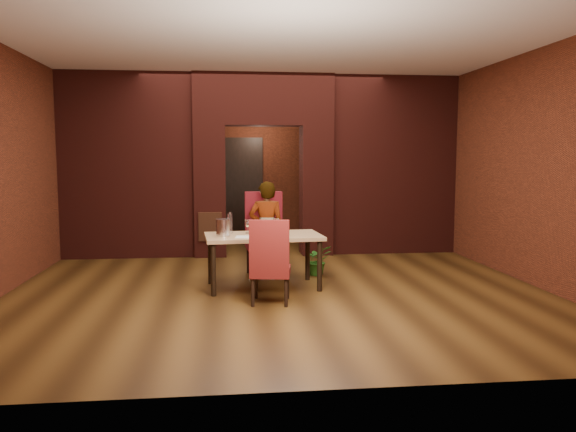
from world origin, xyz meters
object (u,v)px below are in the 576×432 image
at_px(chair_near, 271,261).
at_px(person_seated, 267,230).
at_px(wine_glass_c, 276,227).
at_px(wine_bucket, 223,228).
at_px(wine_glass_b, 264,227).
at_px(dining_table, 263,261).
at_px(chair_far, 266,234).
at_px(wine_glass_a, 247,227).
at_px(water_bottle, 230,223).
at_px(potted_plant, 317,260).

xyz_separation_m(chair_near, person_seated, (0.06, 1.42, 0.19)).
height_order(wine_glass_c, wine_bucket, wine_bucket).
bearing_deg(wine_glass_b, dining_table, -102.30).
relative_size(wine_glass_b, wine_glass_c, 0.86).
bearing_deg(chair_far, wine_glass_c, -88.42).
bearing_deg(wine_glass_a, chair_near, -76.21).
xyz_separation_m(person_seated, wine_bucket, (-0.62, -0.71, 0.13)).
bearing_deg(wine_glass_c, person_seated, 96.14).
bearing_deg(person_seated, wine_bucket, 54.92).
xyz_separation_m(wine_glass_c, wine_bucket, (-0.70, 0.02, 0.00)).
bearing_deg(wine_bucket, person_seated, 48.83).
relative_size(dining_table, water_bottle, 5.34).
height_order(chair_near, wine_glass_c, chair_near).
xyz_separation_m(chair_far, chair_near, (-0.05, -1.54, -0.10)).
bearing_deg(wine_bucket, dining_table, 9.91).
bearing_deg(potted_plant, wine_bucket, -150.01).
bearing_deg(wine_glass_a, wine_bucket, -142.07).
xyz_separation_m(dining_table, chair_far, (0.09, 0.74, 0.26)).
relative_size(chair_far, person_seated, 0.88).
relative_size(dining_table, wine_bucket, 6.77).
bearing_deg(wine_glass_c, wine_glass_a, 143.36).
bearing_deg(water_bottle, chair_far, 45.62).
bearing_deg(water_bottle, wine_bucket, -107.40).
bearing_deg(potted_plant, person_seated, -173.46).
relative_size(dining_table, wine_glass_b, 8.03).
relative_size(wine_glass_a, wine_glass_c, 0.83).
bearing_deg(chair_near, chair_far, -83.19).
relative_size(wine_glass_a, potted_plant, 0.41).
distance_m(person_seated, wine_glass_c, 0.75).
bearing_deg(wine_glass_a, dining_table, -38.37).
distance_m(wine_glass_b, wine_glass_c, 0.26).
distance_m(dining_table, wine_glass_a, 0.52).
height_order(person_seated, wine_glass_a, person_seated).
bearing_deg(dining_table, potted_plant, 35.22).
height_order(chair_far, water_bottle, chair_far).
distance_m(wine_glass_c, potted_plant, 1.22).
relative_size(person_seated, wine_glass_a, 7.65).
bearing_deg(chair_near, person_seated, -83.46).
bearing_deg(wine_glass_c, wine_bucket, 178.20).
bearing_deg(potted_plant, water_bottle, -158.62).
xyz_separation_m(chair_far, wine_bucket, (-0.62, -0.83, 0.21)).
relative_size(chair_far, water_bottle, 4.30).
bearing_deg(potted_plant, dining_table, -140.33).
distance_m(dining_table, chair_far, 0.79).
bearing_deg(person_seated, water_bottle, 44.37).
bearing_deg(potted_plant, wine_glass_b, -143.86).
distance_m(chair_far, wine_glass_b, 0.67).
distance_m(water_bottle, potted_plant, 1.52).
bearing_deg(dining_table, wine_bucket, -174.54).
xyz_separation_m(chair_near, wine_glass_b, (-0.01, 0.90, 0.30)).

